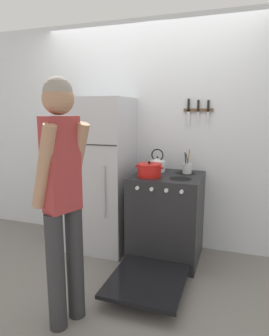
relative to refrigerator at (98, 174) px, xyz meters
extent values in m
plane|color=slate|center=(0.51, 0.31, -0.85)|extent=(14.00, 14.00, 0.00)
cube|color=silver|center=(0.51, 0.34, 0.43)|extent=(10.00, 0.06, 2.55)
cube|color=#B7BABF|center=(0.00, 0.00, 0.00)|extent=(0.74, 0.62, 1.69)
cube|color=#2D2D2D|center=(0.00, -0.31, 0.37)|extent=(0.73, 0.01, 0.01)
cylinder|color=#B2B5BA|center=(0.23, -0.33, -0.10)|extent=(0.02, 0.02, 0.54)
cube|color=#232326|center=(0.81, -0.03, -0.39)|extent=(0.70, 0.68, 0.90)
cube|color=black|center=(0.81, -0.03, 0.05)|extent=(0.69, 0.67, 0.02)
cube|color=black|center=(0.81, -0.35, -0.40)|extent=(0.60, 0.05, 0.68)
cylinder|color=black|center=(0.65, -0.17, 0.05)|extent=(0.22, 0.22, 0.01)
cylinder|color=black|center=(0.97, -0.17, 0.05)|extent=(0.22, 0.22, 0.01)
cylinder|color=black|center=(0.65, 0.11, 0.05)|extent=(0.22, 0.22, 0.01)
cylinder|color=black|center=(0.97, 0.11, 0.05)|extent=(0.22, 0.22, 0.01)
cylinder|color=silver|center=(0.60, -0.39, -0.01)|extent=(0.04, 0.02, 0.04)
cylinder|color=silver|center=(0.74, -0.39, -0.01)|extent=(0.04, 0.02, 0.04)
cylinder|color=silver|center=(0.88, -0.39, -0.01)|extent=(0.04, 0.02, 0.04)
cylinder|color=silver|center=(1.02, -0.39, -0.01)|extent=(0.04, 0.02, 0.04)
cube|color=black|center=(0.81, -0.74, -0.73)|extent=(0.64, 0.72, 0.04)
cube|color=#99999E|center=(0.81, -0.12, -0.44)|extent=(0.56, 0.38, 0.01)
cylinder|color=red|center=(0.65, -0.17, 0.11)|extent=(0.24, 0.24, 0.11)
cylinder|color=red|center=(0.65, -0.17, 0.18)|extent=(0.25, 0.25, 0.02)
sphere|color=black|center=(0.65, -0.17, 0.20)|extent=(0.03, 0.03, 0.03)
cylinder|color=red|center=(0.52, -0.17, 0.15)|extent=(0.03, 0.02, 0.02)
cylinder|color=red|center=(0.78, -0.17, 0.15)|extent=(0.03, 0.02, 0.02)
cylinder|color=silver|center=(0.67, 0.11, 0.12)|extent=(0.17, 0.17, 0.12)
cone|color=silver|center=(0.67, 0.11, 0.19)|extent=(0.17, 0.17, 0.03)
sphere|color=black|center=(0.67, 0.11, 0.21)|extent=(0.02, 0.02, 0.02)
cone|color=silver|center=(0.75, 0.11, 0.13)|extent=(0.10, 0.03, 0.08)
torus|color=black|center=(0.67, 0.11, 0.24)|extent=(0.14, 0.01, 0.14)
cylinder|color=silver|center=(0.99, 0.11, 0.11)|extent=(0.10, 0.10, 0.11)
cylinder|color=#9E7547|center=(0.99, 0.12, 0.20)|extent=(0.03, 0.05, 0.24)
cylinder|color=#232326|center=(0.97, 0.09, 0.18)|extent=(0.02, 0.05, 0.21)
cylinder|color=#B2B5BA|center=(0.99, 0.12, 0.17)|extent=(0.04, 0.03, 0.18)
cylinder|color=#4C4C51|center=(0.99, 0.11, 0.17)|extent=(0.05, 0.02, 0.18)
cylinder|color=#2D2D30|center=(0.32, -1.35, -0.41)|extent=(0.13, 0.13, 0.87)
cylinder|color=#2D2D30|center=(0.38, -1.19, -0.41)|extent=(0.13, 0.13, 0.87)
cube|color=#9E3333|center=(0.35, -1.27, 0.35)|extent=(0.21, 0.28, 0.65)
cylinder|color=#A87A5B|center=(0.31, -1.39, 0.35)|extent=(0.28, 0.17, 0.58)
cylinder|color=#A87A5B|center=(0.40, -1.14, 0.35)|extent=(0.28, 0.17, 0.58)
sphere|color=#A87A5B|center=(0.35, -1.27, 0.78)|extent=(0.21, 0.21, 0.21)
sphere|color=gray|center=(0.35, -1.27, 0.83)|extent=(0.19, 0.19, 0.19)
cube|color=brown|center=(1.06, 0.30, 0.72)|extent=(0.31, 0.02, 0.03)
cube|color=silver|center=(0.95, 0.29, 0.63)|extent=(0.03, 0.00, 0.16)
cube|color=black|center=(0.95, 0.29, 0.77)|extent=(0.02, 0.02, 0.12)
cube|color=silver|center=(1.06, 0.29, 0.64)|extent=(0.02, 0.00, 0.15)
cube|color=black|center=(1.06, 0.29, 0.77)|extent=(0.02, 0.02, 0.11)
cube|color=silver|center=(1.16, 0.29, 0.64)|extent=(0.02, 0.00, 0.15)
cube|color=black|center=(1.16, 0.29, 0.77)|extent=(0.02, 0.02, 0.10)
camera|label=1|loc=(1.47, -2.99, 0.70)|focal=32.00mm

